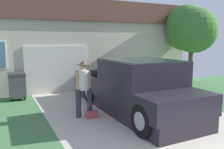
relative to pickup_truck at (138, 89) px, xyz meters
The scene contains 6 objects.
pickup_truck is the anchor object (origin of this frame).
person_with_hat 1.69m from the pickup_truck, 166.24° to the left, with size 0.52×0.45×1.70m.
handbag 1.62m from the pickup_truck, behind, with size 0.38×0.18×0.41m.
house_with_garage 7.32m from the pickup_truck, 90.30° to the left, with size 11.37×6.72×4.07m.
front_yard_tree 6.03m from the pickup_truck, 31.47° to the left, with size 2.24×2.57×4.03m.
wheeled_trash_bin 4.77m from the pickup_truck, 133.31° to the left, with size 0.60×0.72×1.02m.
Camera 1 is at (-3.74, -1.34, 2.29)m, focal length 37.56 mm.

